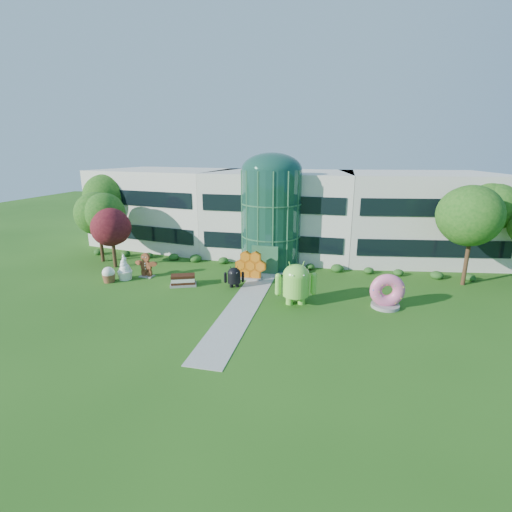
% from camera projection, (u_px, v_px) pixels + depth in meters
% --- Properties ---
extents(ground, '(140.00, 140.00, 0.00)m').
position_uv_depth(ground, '(240.00, 311.00, 27.96)').
color(ground, '#215114').
rests_on(ground, ground).
extents(building, '(46.00, 15.00, 9.30)m').
position_uv_depth(building, '(281.00, 212.00, 43.51)').
color(building, beige).
rests_on(building, ground).
extents(atrium, '(6.00, 6.00, 9.80)m').
position_uv_depth(atrium, '(271.00, 219.00, 37.83)').
color(atrium, '#194738').
rests_on(atrium, ground).
extents(walkway, '(2.40, 20.00, 0.04)m').
position_uv_depth(walkway, '(247.00, 300.00, 29.82)').
color(walkway, '#9E9E93').
rests_on(walkway, ground).
extents(tree_red, '(4.00, 4.00, 6.00)m').
position_uv_depth(tree_red, '(113.00, 239.00, 37.56)').
color(tree_red, '#3F0C14').
rests_on(tree_red, ground).
extents(trees_backdrop, '(52.00, 8.00, 8.40)m').
position_uv_depth(trees_backdrop, '(273.00, 224.00, 38.96)').
color(trees_backdrop, '#174A12').
rests_on(trees_backdrop, ground).
extents(android_green, '(3.89, 3.15, 3.83)m').
position_uv_depth(android_green, '(296.00, 281.00, 28.65)').
color(android_green, '#77CF42').
rests_on(android_green, ground).
extents(android_black, '(2.16, 1.78, 2.11)m').
position_uv_depth(android_black, '(234.00, 276.00, 32.46)').
color(android_black, black).
rests_on(android_black, ground).
extents(donut, '(2.81, 1.65, 2.76)m').
position_uv_depth(donut, '(387.00, 290.00, 28.19)').
color(donut, '#DB5385').
rests_on(donut, ground).
extents(gingerbread, '(2.63, 1.18, 2.37)m').
position_uv_depth(gingerbread, '(146.00, 265.00, 35.10)').
color(gingerbread, brown).
rests_on(gingerbread, ground).
extents(ice_cream_sandwich, '(2.55, 1.91, 1.02)m').
position_uv_depth(ice_cream_sandwich, '(183.00, 280.00, 32.96)').
color(ice_cream_sandwich, black).
rests_on(ice_cream_sandwich, ground).
extents(honeycomb, '(3.11, 1.15, 2.43)m').
position_uv_depth(honeycomb, '(251.00, 267.00, 34.50)').
color(honeycomb, orange).
rests_on(honeycomb, ground).
extents(froyo, '(1.85, 1.85, 2.46)m').
position_uv_depth(froyo, '(124.00, 267.00, 34.37)').
color(froyo, white).
rests_on(froyo, ground).
extents(cupcake, '(1.29, 1.29, 1.44)m').
position_uv_depth(cupcake, '(109.00, 274.00, 33.81)').
color(cupcake, white).
rests_on(cupcake, ground).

